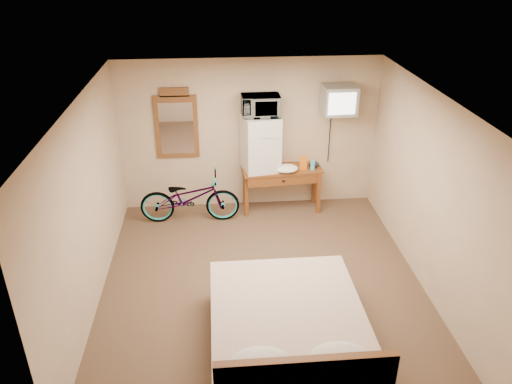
# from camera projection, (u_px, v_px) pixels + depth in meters

# --- Properties ---
(room) EXTENTS (4.60, 4.64, 2.50)m
(room) POSITION_uv_depth(u_px,v_px,m) (263.00, 200.00, 6.09)
(room) COLOR #4A3525
(room) RESTS_ON ground
(desk) EXTENTS (1.32, 0.59, 0.75)m
(desk) POSITION_uv_depth(u_px,v_px,m) (282.00, 176.00, 8.19)
(desk) COLOR brown
(desk) RESTS_ON floor
(mini_fridge) EXTENTS (0.64, 0.62, 0.90)m
(mini_fridge) POSITION_uv_depth(u_px,v_px,m) (261.00, 143.00, 7.95)
(mini_fridge) COLOR silver
(mini_fridge) RESTS_ON desk
(microwave) EXTENTS (0.60, 0.41, 0.33)m
(microwave) POSITION_uv_depth(u_px,v_px,m) (261.00, 106.00, 7.67)
(microwave) COLOR silver
(microwave) RESTS_ON mini_fridge
(snack_bag) EXTENTS (0.12, 0.08, 0.23)m
(snack_bag) POSITION_uv_depth(u_px,v_px,m) (303.00, 163.00, 8.09)
(snack_bag) COLOR orange
(snack_bag) RESTS_ON desk
(blue_cup) EXTENTS (0.08, 0.08, 0.14)m
(blue_cup) POSITION_uv_depth(u_px,v_px,m) (313.00, 165.00, 8.09)
(blue_cup) COLOR #41A9DF
(blue_cup) RESTS_ON desk
(cloth_cream) EXTENTS (0.38, 0.29, 0.12)m
(cloth_cream) POSITION_uv_depth(u_px,v_px,m) (286.00, 168.00, 8.02)
(cloth_cream) COLOR white
(cloth_cream) RESTS_ON desk
(cloth_dark_a) EXTENTS (0.23, 0.17, 0.09)m
(cloth_dark_a) POSITION_uv_depth(u_px,v_px,m) (255.00, 170.00, 7.99)
(cloth_dark_a) COLOR black
(cloth_dark_a) RESTS_ON desk
(cloth_dark_b) EXTENTS (0.18, 0.14, 0.08)m
(cloth_dark_b) POSITION_uv_depth(u_px,v_px,m) (314.00, 164.00, 8.21)
(cloth_dark_b) COLOR black
(cloth_dark_b) RESTS_ON desk
(crt_television) EXTENTS (0.53, 0.60, 0.44)m
(crt_television) POSITION_uv_depth(u_px,v_px,m) (339.00, 100.00, 7.71)
(crt_television) COLOR black
(crt_television) RESTS_ON room
(wall_mirror) EXTENTS (0.68, 0.04, 1.16)m
(wall_mirror) POSITION_uv_depth(u_px,v_px,m) (176.00, 124.00, 7.92)
(wall_mirror) COLOR brown
(wall_mirror) RESTS_ON room
(bicycle) EXTENTS (1.59, 0.58, 0.83)m
(bicycle) POSITION_uv_depth(u_px,v_px,m) (190.00, 198.00, 7.96)
(bicycle) COLOR black
(bicycle) RESTS_ON floor
(bed) EXTENTS (1.66, 2.19, 0.90)m
(bed) POSITION_uv_depth(u_px,v_px,m) (290.00, 338.00, 5.32)
(bed) COLOR brown
(bed) RESTS_ON floor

